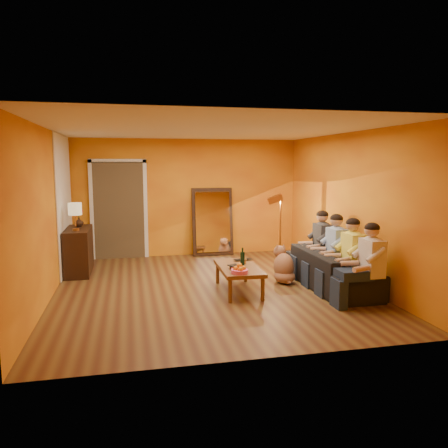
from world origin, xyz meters
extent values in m
cube|color=brown|center=(0.00, 0.00, 0.00)|extent=(5.00, 5.50, 0.00)
cube|color=white|center=(0.00, 0.00, 2.60)|extent=(5.00, 5.50, 0.00)
cube|color=#F1A31C|center=(0.00, 2.75, 1.30)|extent=(5.00, 0.00, 2.60)
cube|color=#F1A31C|center=(-2.50, 0.00, 1.30)|extent=(0.00, 5.50, 2.60)
cube|color=#F1A31C|center=(2.50, 0.00, 1.30)|extent=(0.00, 5.50, 2.60)
cube|color=white|center=(-2.48, 1.75, 1.30)|extent=(0.02, 1.90, 2.58)
cube|color=#3F2D19|center=(-1.50, 2.83, 1.05)|extent=(1.06, 0.30, 2.10)
cube|color=white|center=(-2.07, 2.71, 1.05)|extent=(0.08, 0.06, 2.20)
cube|color=white|center=(-0.93, 2.71, 1.05)|extent=(0.08, 0.06, 2.20)
cube|color=white|center=(-1.50, 2.71, 2.12)|extent=(1.22, 0.06, 0.08)
cube|color=black|center=(0.55, 2.63, 0.76)|extent=(0.92, 0.27, 1.51)
cube|color=white|center=(0.55, 2.59, 0.76)|extent=(0.78, 0.21, 1.35)
cube|color=black|center=(-2.24, 1.55, 0.42)|extent=(0.44, 1.18, 0.85)
imported|color=black|center=(2.00, -0.39, 0.31)|extent=(2.13, 0.83, 0.62)
cylinder|color=black|center=(0.47, -0.36, 0.58)|extent=(0.07, 0.07, 0.31)
imported|color=#B27F3F|center=(0.54, -0.19, 0.46)|extent=(0.11, 0.11, 0.09)
imported|color=black|center=(0.60, 0.04, 0.43)|extent=(0.35, 0.25, 0.03)
imported|color=black|center=(0.24, -0.51, 0.43)|extent=(0.22, 0.28, 0.02)
imported|color=red|center=(0.25, -0.50, 0.45)|extent=(0.21, 0.25, 0.02)
imported|color=black|center=(0.24, -0.52, 0.47)|extent=(0.22, 0.25, 0.02)
imported|color=black|center=(-2.24, 1.80, 0.94)|extent=(0.17, 0.17, 0.18)
camera|label=1|loc=(-1.28, -6.97, 2.06)|focal=35.00mm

